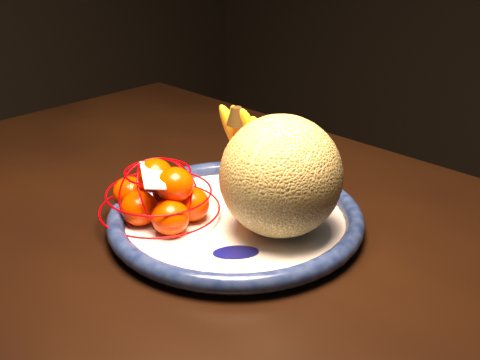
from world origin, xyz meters
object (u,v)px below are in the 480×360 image
Objects in this scene: cantaloupe at (281,176)px; mandarin_bag at (161,196)px; banana_bunch at (253,148)px; fruit_bowl at (235,218)px; dining_table at (258,332)px.

cantaloupe is 0.76× the size of mandarin_bag.
banana_bunch is (-0.09, 0.05, 0.00)m from cantaloupe.
mandarin_bag is at bearing -107.06° from banana_bunch.
fruit_bowl is at bearing -169.86° from cantaloupe.
dining_table is 10.09× the size of banana_bunch.
banana_bunch is at bearing 135.81° from dining_table.
banana_bunch reaches higher than cantaloupe.
mandarin_bag is at bearing -142.61° from fruit_bowl.
banana_bunch is (-0.12, 0.14, 0.18)m from dining_table.
cantaloupe is at bearing 26.60° from mandarin_bag.
mandarin_bag is at bearing -179.71° from dining_table.
mandarin_bag is (-0.18, 0.01, 0.13)m from dining_table.
dining_table is at bearing -68.46° from cantaloupe.
cantaloupe reaches higher than fruit_bowl.
cantaloupe is 0.99× the size of banana_bunch.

